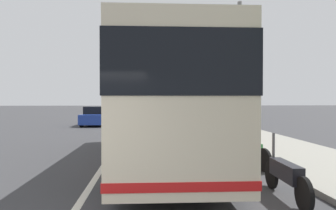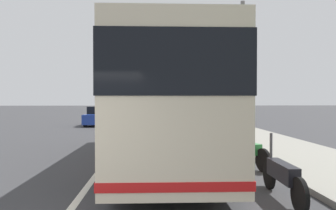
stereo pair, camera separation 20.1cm
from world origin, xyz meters
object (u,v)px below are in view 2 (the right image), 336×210
motorcycle_far_end (282,176)px  car_behind_bus (101,116)px  utility_pole (242,67)px  coach_bus (165,98)px  motorcycle_angled (246,150)px  car_far_distant (157,110)px

motorcycle_far_end → car_behind_bus: 20.59m
car_behind_bus → utility_pole: size_ratio=0.59×
coach_bus → car_behind_bus: (15.17, 4.46, -1.35)m
motorcycle_angled → car_behind_bus: (16.21, 6.86, 0.22)m
motorcycle_angled → car_behind_bus: car_behind_bus is taller
motorcycle_angled → coach_bus: bearing=51.2°
car_behind_bus → utility_pole: 11.89m
coach_bus → utility_pole: (8.87, -5.08, 1.94)m
motorcycle_angled → utility_pole: size_ratio=0.29×
car_far_distant → car_behind_bus: 14.73m
motorcycle_far_end → utility_pole: size_ratio=0.28×
coach_bus → motorcycle_far_end: coach_bus is taller
motorcycle_far_end → utility_pole: (13.19, -2.91, 3.51)m
motorcycle_far_end → motorcycle_angled: bearing=-2.7°
coach_bus → car_behind_bus: coach_bus is taller
coach_bus → motorcycle_angled: size_ratio=4.84×
coach_bus → car_far_distant: bearing=0.3°
coach_bus → utility_pole: utility_pole is taller
motorcycle_far_end → coach_bus: bearing=28.0°
coach_bus → car_far_distant: size_ratio=2.55×
motorcycle_far_end → car_far_distant: (33.47, 1.98, 0.23)m
motorcycle_angled → utility_pole: (9.91, -2.68, 3.50)m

